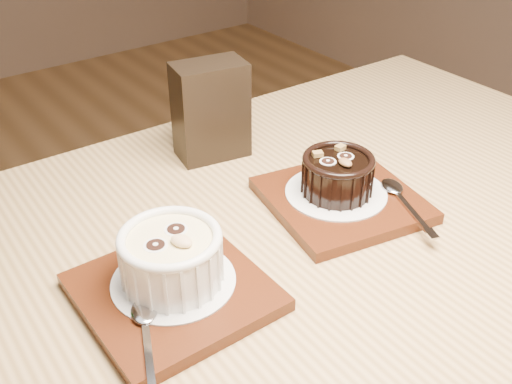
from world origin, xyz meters
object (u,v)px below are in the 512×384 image
table (294,322)px  condiment_stand (211,111)px  tray_left (173,292)px  tray_right (342,200)px  ramekin_white (171,256)px  ramekin_dark (338,173)px

table → condiment_stand: (0.06, 0.27, 0.16)m
tray_left → tray_right: (0.26, 0.02, 0.00)m
table → tray_left: tray_left is taller
tray_left → tray_right: size_ratio=1.00×
tray_right → condiment_stand: size_ratio=1.29×
tray_left → ramekin_white: (0.00, 0.01, 0.04)m
ramekin_white → tray_right: 0.26m
table → condiment_stand: size_ratio=8.68×
ramekin_white → table: bearing=-37.2°
tray_left → ramekin_dark: bearing=6.7°
ramekin_dark → tray_left: bearing=-165.5°
tray_left → ramekin_dark: ramekin_dark is taller
condiment_stand → tray_left: bearing=-130.7°
tray_left → ramekin_dark: size_ratio=1.98×
table → ramekin_white: size_ratio=11.49×
table → ramekin_dark: size_ratio=13.37×
condiment_stand → table: bearing=-103.0°
tray_right → ramekin_white: bearing=-176.4°
ramekin_white → ramekin_dark: 0.25m
table → ramekin_dark: ramekin_dark is taller
ramekin_white → tray_right: ramekin_white is taller
tray_right → condiment_stand: (-0.06, 0.21, 0.06)m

